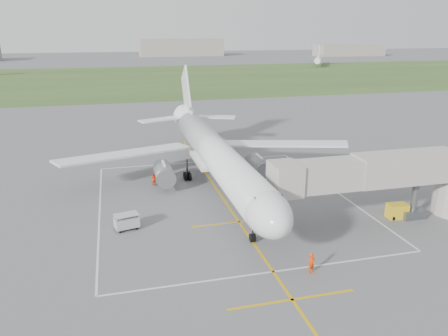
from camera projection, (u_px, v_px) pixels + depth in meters
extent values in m
plane|color=#5D5D60|center=(217.00, 189.00, 54.23)|extent=(700.00, 700.00, 0.00)
cube|color=#395224|center=(141.00, 79.00, 174.20)|extent=(700.00, 120.00, 0.02)
cube|color=#D69E0C|center=(227.00, 204.00, 49.61)|extent=(0.25, 60.00, 0.01)
cube|color=#D69E0C|center=(292.00, 300.00, 32.08)|extent=(10.00, 0.25, 0.01)
cube|color=#D69E0C|center=(239.00, 222.00, 45.00)|extent=(10.00, 0.25, 0.01)
cube|color=silver|center=(198.00, 162.00, 65.30)|extent=(28.00, 0.20, 0.01)
cube|color=silver|center=(273.00, 272.00, 35.77)|extent=(28.00, 0.20, 0.01)
cube|color=silver|center=(100.00, 213.00, 47.23)|extent=(0.20, 32.00, 0.01)
cube|color=silver|center=(334.00, 190.00, 53.84)|extent=(0.20, 32.00, 0.01)
cylinder|color=white|center=(216.00, 154.00, 52.86)|extent=(3.80, 36.00, 3.80)
ellipsoid|color=white|center=(267.00, 212.00, 36.25)|extent=(3.80, 7.22, 3.80)
cube|color=black|center=(271.00, 204.00, 35.10)|extent=(2.40, 1.60, 0.99)
cone|color=white|center=(188.00, 119.00, 71.66)|extent=(3.80, 6.00, 3.80)
cube|color=white|center=(279.00, 144.00, 61.13)|extent=(17.93, 11.24, 1.23)
cube|color=white|center=(126.00, 154.00, 56.18)|extent=(17.93, 11.24, 1.23)
cube|color=white|center=(211.00, 160.00, 56.10)|extent=(4.20, 8.00, 0.50)
cube|color=white|center=(186.00, 92.00, 71.00)|extent=(0.30, 7.89, 8.65)
cube|color=white|center=(189.00, 113.00, 69.88)|extent=(0.35, 5.00, 1.20)
cube|color=white|center=(213.00, 117.00, 72.31)|extent=(7.85, 5.03, 0.20)
cube|color=white|center=(162.00, 119.00, 70.33)|extent=(7.85, 5.03, 0.20)
cylinder|color=slate|center=(258.00, 165.00, 57.42)|extent=(2.30, 4.20, 2.30)
cube|color=white|center=(259.00, 160.00, 56.90)|extent=(0.25, 2.40, 1.20)
cylinder|color=slate|center=(164.00, 172.00, 54.49)|extent=(2.30, 4.20, 2.30)
cube|color=white|center=(164.00, 167.00, 53.97)|extent=(0.25, 2.40, 1.20)
cylinder|color=black|center=(253.00, 229.00, 40.45)|extent=(0.18, 0.18, 2.60)
cylinder|color=black|center=(251.00, 238.00, 40.70)|extent=(0.28, 0.80, 0.80)
cylinder|color=black|center=(254.00, 238.00, 40.75)|extent=(0.28, 0.80, 0.80)
cylinder|color=black|center=(230.00, 166.00, 58.64)|extent=(0.22, 0.22, 2.80)
cylinder|color=black|center=(228.00, 174.00, 58.53)|extent=(0.32, 0.96, 0.96)
cylinder|color=black|center=(232.00, 173.00, 58.66)|extent=(0.32, 0.96, 0.96)
cylinder|color=black|center=(227.00, 172.00, 59.18)|extent=(0.32, 0.96, 0.96)
cylinder|color=black|center=(231.00, 172.00, 59.31)|extent=(0.32, 0.96, 0.96)
cylinder|color=black|center=(187.00, 169.00, 57.27)|extent=(0.22, 0.22, 2.80)
cylinder|color=black|center=(186.00, 177.00, 57.16)|extent=(0.32, 0.96, 0.96)
cylinder|color=black|center=(190.00, 177.00, 57.29)|extent=(0.32, 0.96, 0.96)
cylinder|color=black|center=(185.00, 175.00, 57.81)|extent=(0.32, 0.96, 0.96)
cylinder|color=black|center=(189.00, 175.00, 57.94)|extent=(0.32, 0.96, 0.96)
cube|color=gray|center=(327.00, 175.00, 41.89)|extent=(11.09, 2.90, 2.80)
cube|color=gray|center=(406.00, 167.00, 43.92)|extent=(11.09, 3.10, 3.00)
cube|color=gray|center=(285.00, 179.00, 40.87)|extent=(2.60, 3.40, 3.00)
cylinder|color=#53565B|center=(415.00, 199.00, 45.38)|extent=(0.70, 0.70, 4.20)
cube|color=#53565B|center=(413.00, 214.00, 45.88)|extent=(2.60, 1.40, 0.90)
cylinder|color=black|center=(404.00, 216.00, 45.68)|extent=(0.70, 0.30, 0.70)
cylinder|color=black|center=(421.00, 214.00, 46.15)|extent=(0.70, 0.30, 0.70)
cube|color=gold|center=(397.00, 211.00, 45.82)|extent=(2.14, 1.49, 1.53)
cylinder|color=black|center=(393.00, 218.00, 45.34)|extent=(0.24, 0.46, 0.45)
cylinder|color=black|center=(406.00, 217.00, 45.57)|extent=(0.24, 0.46, 0.45)
cube|color=#B1B1B1|center=(127.00, 222.00, 43.14)|extent=(2.56, 1.87, 1.02)
cube|color=#B1B1B1|center=(126.00, 215.00, 42.90)|extent=(2.56, 1.87, 0.07)
cylinder|color=black|center=(119.00, 224.00, 42.21)|extent=(0.07, 0.07, 1.20)
cylinder|color=black|center=(137.00, 221.00, 43.01)|extent=(0.07, 0.07, 1.20)
cylinder|color=black|center=(116.00, 220.00, 43.15)|extent=(0.07, 0.07, 1.20)
cylinder|color=black|center=(134.00, 216.00, 43.95)|extent=(0.07, 0.07, 1.20)
cylinder|color=black|center=(120.00, 231.00, 42.53)|extent=(0.24, 0.40, 0.37)
cylinder|color=black|center=(137.00, 228.00, 43.25)|extent=(0.24, 0.40, 0.37)
cylinder|color=black|center=(117.00, 227.00, 43.39)|extent=(0.24, 0.40, 0.37)
cylinder|color=black|center=(134.00, 224.00, 44.11)|extent=(0.24, 0.40, 0.37)
imported|color=#F73D07|center=(311.00, 263.00, 35.27)|extent=(0.77, 0.63, 1.83)
imported|color=#ED3407|center=(154.00, 179.00, 55.48)|extent=(1.01, 0.98, 1.64)
cube|color=gray|center=(181.00, 47.00, 320.25)|extent=(60.00, 20.00, 12.00)
cube|color=gray|center=(349.00, 50.00, 321.50)|extent=(50.00, 18.00, 8.00)
cylinder|color=white|center=(319.00, 59.00, 236.45)|extent=(18.22, 29.58, 3.20)
cube|color=white|center=(319.00, 50.00, 235.08)|extent=(2.19, 3.65, 5.50)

